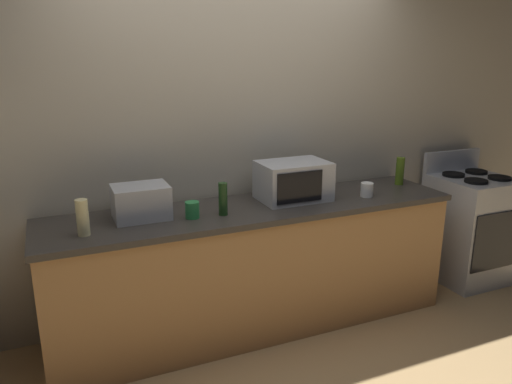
# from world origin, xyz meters

# --- Properties ---
(ground_plane) EXTENTS (8.00, 8.00, 0.00)m
(ground_plane) POSITION_xyz_m (0.00, 0.00, 0.00)
(ground_plane) COLOR tan
(back_wall) EXTENTS (6.40, 0.10, 2.70)m
(back_wall) POSITION_xyz_m (0.00, 0.81, 1.35)
(back_wall) COLOR #B2A893
(back_wall) RESTS_ON ground_plane
(counter_run) EXTENTS (2.84, 0.64, 0.90)m
(counter_run) POSITION_xyz_m (0.00, 0.40, 0.45)
(counter_run) COLOR #B27F4C
(counter_run) RESTS_ON ground_plane
(stove_range) EXTENTS (0.60, 0.61, 1.08)m
(stove_range) POSITION_xyz_m (2.00, 0.40, 0.46)
(stove_range) COLOR #B7BABF
(stove_range) RESTS_ON ground_plane
(microwave) EXTENTS (0.48, 0.35, 0.27)m
(microwave) POSITION_xyz_m (0.31, 0.45, 1.04)
(microwave) COLOR #B7BABF
(microwave) RESTS_ON counter_run
(toaster_oven) EXTENTS (0.34, 0.26, 0.21)m
(toaster_oven) POSITION_xyz_m (-0.75, 0.46, 1.01)
(toaster_oven) COLOR #B7BABF
(toaster_oven) RESTS_ON counter_run
(bottle_olive_oil) EXTENTS (0.07, 0.07, 0.22)m
(bottle_olive_oil) POSITION_xyz_m (1.27, 0.48, 1.01)
(bottle_olive_oil) COLOR #4C6B19
(bottle_olive_oil) RESTS_ON counter_run
(bottle_wine) EXTENTS (0.06, 0.06, 0.21)m
(bottle_wine) POSITION_xyz_m (-0.27, 0.31, 1.01)
(bottle_wine) COLOR #1E3F19
(bottle_wine) RESTS_ON counter_run
(bottle_hand_soap) EXTENTS (0.07, 0.07, 0.21)m
(bottle_hand_soap) POSITION_xyz_m (-1.11, 0.28, 1.01)
(bottle_hand_soap) COLOR beige
(bottle_hand_soap) RESTS_ON counter_run
(mug_green) EXTENTS (0.09, 0.09, 0.11)m
(mug_green) POSITION_xyz_m (-0.46, 0.34, 0.95)
(mug_green) COLOR #2D8C47
(mug_green) RESTS_ON counter_run
(mug_white) EXTENTS (0.09, 0.09, 0.10)m
(mug_white) POSITION_xyz_m (0.83, 0.30, 0.95)
(mug_white) COLOR white
(mug_white) RESTS_ON counter_run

